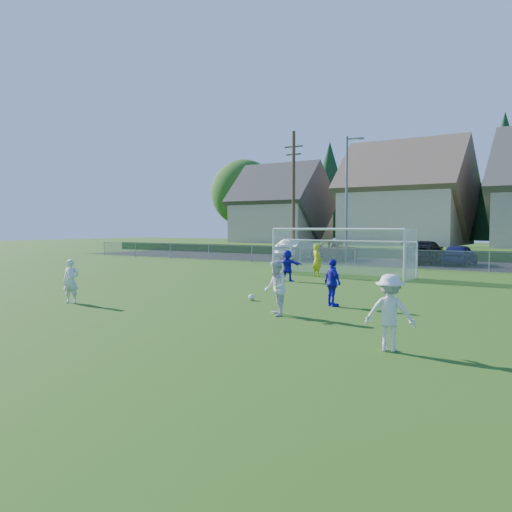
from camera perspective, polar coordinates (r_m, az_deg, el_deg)
The scene contains 20 objects.
ground at distance 15.94m, azimuth -16.64°, elevation -6.35°, with size 160.00×160.00×0.00m, color #193D0C.
asphalt_lot at distance 39.38m, azimuth 16.31°, elevation -0.73°, with size 60.00×60.00×0.00m, color black.
grass_embankment at distance 46.53m, azimuth 19.21°, elevation 0.28°, with size 70.00×6.00×0.80m, color #1E420F.
soccer_ball at distance 18.96m, azimuth -0.49°, elevation -4.37°, with size 0.22×0.22×0.22m, color white.
player_white_a at distance 19.31m, azimuth -18.90°, elevation -2.52°, with size 0.54×0.36×1.49m, color silver.
player_white_b at distance 15.69m, azimuth 2.07°, elevation -3.40°, with size 0.78×0.61×1.61m, color silver.
player_white_c at distance 11.62m, azimuth 13.91°, elevation -5.81°, with size 1.04×0.60×1.61m, color silver.
player_blue_a at distance 17.70m, azimuth 8.07°, elevation -2.80°, with size 0.90×0.37×1.53m, color #1D13B7.
player_blue_b at distance 25.56m, azimuth 3.34°, elevation -1.00°, with size 1.37×0.44×1.48m, color #1D13B7.
goalkeeper at distance 27.89m, azimuth 6.42°, elevation -0.47°, with size 0.61×0.40×1.68m, color yellow.
car_b at distance 42.48m, azimuth 4.46°, elevation 0.73°, with size 1.68×4.82×1.59m, color silver.
car_c at distance 41.60m, azimuth 8.41°, elevation 0.54°, with size 2.36×5.12×1.42m, color #4D080D.
car_d at distance 39.36m, azimuth 17.36°, elevation 0.40°, with size 2.22×5.46×1.59m, color black.
car_e at distance 38.44m, azimuth 20.63°, elevation 0.13°, with size 1.65×4.09×1.39m, color #181750.
soccer_goal at distance 28.66m, azimuth 9.17°, elevation 1.18°, with size 7.42×1.90×2.50m.
chainlink_fence at distance 34.17m, azimuth 13.44°, elevation -0.23°, with size 52.06×0.06×1.20m.
streetlight at distance 39.60m, azimuth 9.57°, elevation 6.37°, with size 1.38×0.18×9.00m.
utility_pole at distance 42.86m, azimuth 3.97°, elevation 6.57°, with size 1.60×0.26×10.00m.
houses_row at distance 53.50m, azimuth 23.55°, elevation 7.98°, with size 53.90×11.45×13.27m.
tree_row at distance 59.78m, azimuth 23.82°, elevation 7.03°, with size 65.98×12.36×13.80m.
Camera 1 is at (12.27, -9.83, 2.60)m, focal length 38.00 mm.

